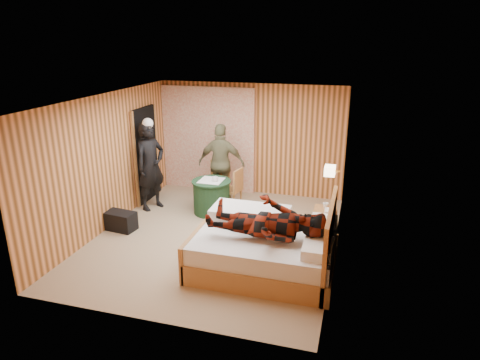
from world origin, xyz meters
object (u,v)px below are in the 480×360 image
(man_at_table, at_px, (221,164))
(wall_lamp, at_px, (330,171))
(round_table, at_px, (212,196))
(duffel_bag, at_px, (119,221))
(bed, at_px, (267,247))
(man_on_bed, at_px, (267,213))
(nightstand, at_px, (324,224))
(woman_standing, at_px, (151,166))
(chair_near, at_px, (234,186))
(chair_far, at_px, (220,178))

(man_at_table, bearing_deg, wall_lamp, 147.32)
(round_table, xyz_separation_m, duffel_bag, (-1.40, -1.24, -0.18))
(bed, relative_size, man_on_bed, 1.22)
(bed, xyz_separation_m, duffel_bag, (-2.97, 0.58, -0.16))
(nightstand, bearing_deg, bed, -121.27)
(woman_standing, relative_size, man_on_bed, 1.04)
(chair_near, distance_m, duffel_bag, 2.38)
(chair_far, distance_m, man_on_bed, 3.18)
(wall_lamp, xyz_separation_m, man_on_bed, (-0.77, -1.44, -0.28))
(bed, distance_m, chair_near, 2.42)
(woman_standing, bearing_deg, man_on_bed, -99.20)
(bed, relative_size, nightstand, 3.84)
(man_on_bed, bearing_deg, wall_lamp, 61.72)
(bed, xyz_separation_m, woman_standing, (-2.85, 1.72, 0.58))
(nightstand, distance_m, man_at_table, 2.70)
(chair_near, bearing_deg, duffel_bag, -39.06)
(bed, bearing_deg, chair_far, 122.94)
(chair_far, relative_size, duffel_bag, 1.51)
(chair_near, bearing_deg, bed, 39.82)
(round_table, relative_size, chair_far, 0.85)
(wall_lamp, height_order, nightstand, wall_lamp)
(duffel_bag, bearing_deg, chair_near, 47.46)
(duffel_bag, xyz_separation_m, woman_standing, (0.12, 1.14, 0.75))
(nightstand, height_order, chair_far, chair_far)
(wall_lamp, xyz_separation_m, chair_far, (-2.40, 1.25, -0.76))
(round_table, bearing_deg, chair_far, 92.17)
(chair_far, distance_m, man_at_table, 0.33)
(wall_lamp, relative_size, round_table, 0.33)
(nightstand, distance_m, chair_near, 2.13)
(nightstand, height_order, duffel_bag, nightstand)
(chair_near, relative_size, duffel_bag, 1.45)
(man_on_bed, bearing_deg, nightstand, 63.81)
(round_table, xyz_separation_m, man_at_table, (0.00, 0.67, 0.51))
(bed, height_order, nightstand, bed)
(nightstand, xyz_separation_m, man_on_bed, (-0.73, -1.48, 0.73))
(bed, height_order, duffel_bag, bed)
(chair_far, height_order, man_at_table, man_at_table)
(nightstand, height_order, man_at_table, man_at_table)
(round_table, distance_m, man_on_bed, 2.69)
(wall_lamp, height_order, duffel_bag, wall_lamp)
(chair_far, relative_size, chair_near, 1.04)
(round_table, height_order, chair_far, chair_far)
(chair_near, bearing_deg, chair_far, -119.75)
(wall_lamp, xyz_separation_m, woman_standing, (-3.65, 0.52, -0.38))
(round_table, height_order, man_at_table, man_at_table)
(bed, distance_m, chair_far, 2.94)
(woman_standing, relative_size, man_at_table, 1.07)
(chair_far, xyz_separation_m, duffel_bag, (-1.38, -1.87, -0.37))
(bed, height_order, man_at_table, man_at_table)
(bed, relative_size, duffel_bag, 3.52)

